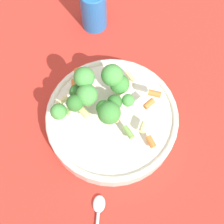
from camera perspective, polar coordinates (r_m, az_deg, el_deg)
ground_plane at (r=0.73m, az=0.00°, el=-2.03°), size 3.00×3.00×0.00m
bowl at (r=0.70m, az=0.00°, el=-1.21°), size 0.29×0.29×0.05m
pasta_salad at (r=0.65m, az=-2.28°, el=3.21°), size 0.23×0.23×0.10m
cup at (r=0.83m, az=-3.38°, el=18.26°), size 0.07×0.07×0.11m
spoon at (r=0.67m, az=-2.63°, el=-18.89°), size 0.14×0.09×0.01m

